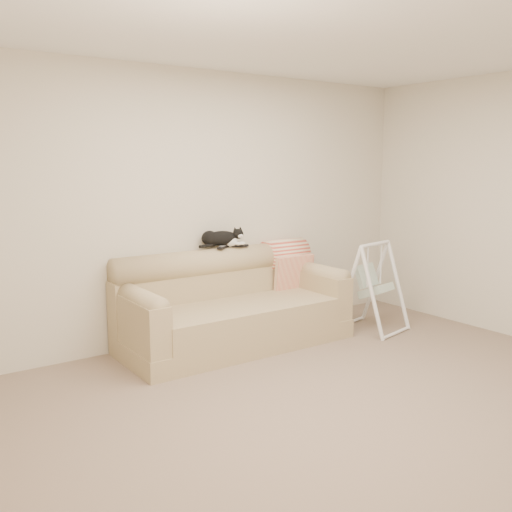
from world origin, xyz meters
The scene contains 8 objects.
ground_plane centered at (0.00, 0.00, 0.00)m, with size 5.00×5.00×0.00m, color #7A6452.
room_shell centered at (0.00, 0.00, 1.53)m, with size 5.04×4.04×2.60m.
sofa centered at (0.07, 1.62, 0.35)m, with size 2.20×0.93×0.90m.
remote_a centered at (0.12, 1.84, 0.91)m, with size 0.18×0.14×0.03m.
remote_b centered at (0.31, 1.84, 0.91)m, with size 0.18×0.10×0.02m.
tuxedo_cat centered at (0.12, 1.87, 0.99)m, with size 0.49×0.24×0.19m.
throw_blanket centered at (0.90, 1.84, 0.72)m, with size 0.47×0.38×0.58m.
baby_swing centered at (1.52, 1.17, 0.46)m, with size 0.67×0.70×0.93m.
Camera 1 is at (-2.78, -2.86, 1.73)m, focal length 40.00 mm.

